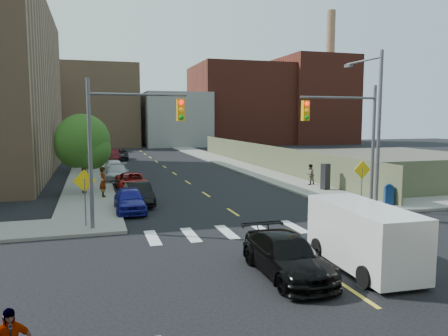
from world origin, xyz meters
TOP-DOWN VIEW (x-y plane):
  - ground at (0.00, 0.00)m, footprint 160.00×160.00m
  - sidewalk_nw at (-7.75, 41.50)m, footprint 3.50×73.00m
  - sidewalk_ne at (7.75, 41.50)m, footprint 3.50×73.00m
  - fence_north at (9.60, 28.00)m, footprint 0.12×44.00m
  - gravel_lot at (28.00, 30.00)m, footprint 36.00×42.00m
  - bg_bldg_west at (-22.00, 70.00)m, footprint 14.00×18.00m
  - bg_bldg_midwest at (-6.00, 72.00)m, footprint 14.00×16.00m
  - bg_bldg_center at (8.00, 70.00)m, footprint 12.00×16.00m
  - bg_bldg_east at (22.00, 72.00)m, footprint 18.00×18.00m
  - bg_bldg_fareast at (38.00, 70.00)m, footprint 14.00×16.00m
  - smokestack at (42.00, 70.00)m, footprint 1.80×1.80m
  - signal_nw at (-5.98, 6.00)m, footprint 4.59×0.30m
  - signal_ne at (5.98, 6.00)m, footprint 4.59×0.30m
  - streetlight_ne at (8.20, 6.90)m, footprint 0.25×3.70m
  - warn_sign_nw at (-7.80, 6.50)m, footprint 1.06×0.06m
  - warn_sign_ne at (7.20, 6.50)m, footprint 1.06×0.06m
  - warn_sign_midwest at (-7.80, 20.00)m, footprint 1.06×0.06m
  - tree_west_near at (-8.00, 16.05)m, footprint 3.66×3.64m
  - tree_west_far at (-8.00, 31.05)m, footprint 3.66×3.64m
  - parked_car_blue at (-5.50, 9.72)m, footprint 1.64×4.07m
  - parked_car_black at (-4.79, 11.69)m, footprint 1.58×4.07m
  - parked_car_red at (-4.73, 17.22)m, footprint 2.24×4.65m
  - parked_car_silver at (-5.50, 22.39)m, footprint 2.28×4.86m
  - parked_car_white at (-5.50, 27.20)m, footprint 1.80×4.21m
  - parked_car_maroon at (-5.15, 40.07)m, footprint 1.90×4.68m
  - parked_car_grey at (-4.20, 41.87)m, footprint 2.59×5.13m
  - black_sedan at (-1.34, -1.89)m, footprint 1.91×4.66m
  - cargo_van at (1.51, -1.84)m, footprint 2.21×4.96m
  - mailbox at (9.20, 6.70)m, footprint 0.60×0.53m
  - payphone at (8.48, 12.75)m, footprint 0.67×0.60m
  - pedestrian_west at (-6.79, 14.23)m, footprint 0.60×0.79m
  - pedestrian_east at (8.49, 15.05)m, footprint 0.92×0.81m

SIDE VIEW (x-z plane):
  - ground at x=0.00m, z-range 0.00..0.00m
  - gravel_lot at x=28.00m, z-range 0.00..0.06m
  - sidewalk_nw at x=-7.75m, z-range 0.00..0.15m
  - sidewalk_ne at x=7.75m, z-range 0.00..0.15m
  - parked_car_red at x=-4.73m, z-range 0.00..1.28m
  - parked_car_black at x=-4.79m, z-range 0.00..1.32m
  - black_sedan at x=-1.34m, z-range 0.00..1.35m
  - parked_car_silver at x=-5.50m, z-range 0.00..1.37m
  - parked_car_blue at x=-5.50m, z-range 0.00..1.39m
  - parked_car_grey at x=-4.20m, z-range 0.00..1.39m
  - parked_car_white at x=-5.50m, z-range 0.00..1.42m
  - mailbox at x=9.20m, z-range 0.13..1.36m
  - parked_car_maroon at x=-5.15m, z-range 0.00..1.51m
  - pedestrian_east at x=8.49m, z-range 0.15..1.73m
  - payphone at x=8.48m, z-range 0.15..2.00m
  - pedestrian_west at x=-6.79m, z-range 0.15..2.10m
  - cargo_van at x=1.51m, z-range 0.06..2.29m
  - fence_north at x=9.60m, z-range 0.00..2.50m
  - warn_sign_nw at x=-7.80m, z-range 0.58..3.41m
  - warn_sign_ne at x=7.20m, z-range 0.58..3.41m
  - warn_sign_midwest at x=-7.80m, z-range 0.58..3.41m
  - tree_west_near at x=-8.00m, z-range 0.72..6.24m
  - tree_west_far at x=-8.00m, z-range 0.72..6.24m
  - signal_nw at x=-5.98m, z-range 1.03..8.03m
  - signal_ne at x=5.98m, z-range 1.03..8.03m
  - bg_bldg_center at x=8.00m, z-range 0.00..10.00m
  - streetlight_ne at x=8.20m, z-range 0.72..9.72m
  - bg_bldg_west at x=-22.00m, z-range 0.00..12.00m
  - bg_bldg_midwest at x=-6.00m, z-range 0.00..15.00m
  - bg_bldg_east at x=22.00m, z-range 0.00..16.00m
  - bg_bldg_fareast at x=38.00m, z-range 0.00..18.00m
  - smokestack at x=42.00m, z-range 0.00..28.00m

